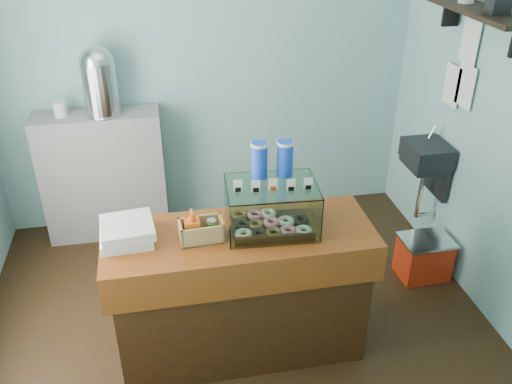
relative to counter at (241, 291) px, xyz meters
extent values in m
plane|color=black|center=(0.00, 0.25, -0.46)|extent=(3.50, 3.50, 0.00)
cube|color=#83BDBF|center=(0.00, 1.75, 0.94)|extent=(3.50, 0.04, 2.80)
cube|color=#83BDBF|center=(0.00, -1.25, 0.94)|extent=(3.50, 0.04, 2.80)
cube|color=#83BDBF|center=(1.75, 0.25, 0.94)|extent=(0.04, 3.00, 2.80)
cube|color=black|center=(1.58, 0.80, 0.44)|extent=(0.30, 0.35, 0.15)
cube|color=black|center=(1.71, 0.80, 0.24)|extent=(0.04, 0.30, 0.35)
cylinder|color=silver|center=(1.65, 0.90, 0.56)|extent=(0.02, 0.02, 0.12)
cylinder|color=silver|center=(1.58, 0.80, 0.09)|extent=(0.04, 0.04, 0.45)
cube|color=black|center=(1.60, 0.55, 1.54)|extent=(0.25, 1.00, 0.03)
cube|color=black|center=(1.67, 0.95, 1.44)|extent=(0.12, 0.03, 0.18)
cube|color=white|center=(1.73, 0.70, 0.99)|extent=(0.01, 0.21, 0.30)
cube|color=white|center=(1.73, 0.87, 0.94)|extent=(0.01, 0.21, 0.30)
cube|color=white|center=(1.73, 0.75, 1.29)|extent=(0.01, 0.21, 0.30)
cube|color=#3C1D0B|center=(0.00, 0.00, -0.04)|extent=(1.50, 0.56, 0.84)
cube|color=#51200A|center=(0.00, 0.00, 0.41)|extent=(1.60, 0.60, 0.06)
cube|color=#51200A|center=(0.00, -0.28, 0.29)|extent=(1.60, 0.04, 0.18)
cube|color=gray|center=(-0.90, 1.57, 0.09)|extent=(1.00, 0.32, 1.10)
cube|color=#331A0F|center=(0.19, 0.02, 0.45)|extent=(0.48, 0.36, 0.02)
torus|color=silver|center=(0.01, -0.07, 0.48)|extent=(0.10, 0.10, 0.03)
torus|color=black|center=(0.10, -0.08, 0.48)|extent=(0.10, 0.10, 0.03)
torus|color=brown|center=(0.19, -0.09, 0.48)|extent=(0.10, 0.10, 0.03)
torus|color=pink|center=(0.27, -0.09, 0.48)|extent=(0.10, 0.10, 0.03)
torus|color=silver|center=(0.36, -0.10, 0.48)|extent=(0.10, 0.10, 0.03)
torus|color=black|center=(0.02, 0.03, 0.48)|extent=(0.10, 0.10, 0.03)
torus|color=brown|center=(0.11, 0.02, 0.48)|extent=(0.10, 0.10, 0.03)
torus|color=pink|center=(0.19, 0.02, 0.48)|extent=(0.10, 0.10, 0.03)
torus|color=silver|center=(0.28, 0.01, 0.48)|extent=(0.10, 0.10, 0.03)
torus|color=black|center=(0.36, 0.01, 0.48)|extent=(0.10, 0.10, 0.03)
torus|color=brown|center=(0.03, 0.13, 0.48)|extent=(0.10, 0.10, 0.03)
torus|color=pink|center=(0.11, 0.13, 0.48)|extent=(0.10, 0.10, 0.03)
torus|color=silver|center=(0.20, 0.12, 0.48)|extent=(0.10, 0.10, 0.03)
cube|color=white|center=(0.18, -0.17, 0.58)|extent=(0.51, 0.04, 0.28)
cube|color=white|center=(0.20, 0.21, 0.58)|extent=(0.51, 0.04, 0.28)
cube|color=white|center=(-0.06, 0.04, 0.58)|extent=(0.03, 0.37, 0.28)
cube|color=white|center=(0.45, 0.00, 0.58)|extent=(0.03, 0.37, 0.28)
cube|color=white|center=(0.19, 0.02, 0.73)|extent=(0.55, 0.42, 0.01)
cube|color=white|center=(-0.01, -0.02, 0.76)|extent=(0.05, 0.01, 0.07)
cube|color=black|center=(-0.01, -0.02, 0.74)|extent=(0.03, 0.02, 0.02)
cube|color=white|center=(0.09, -0.02, 0.76)|extent=(0.05, 0.01, 0.07)
cube|color=black|center=(0.09, -0.02, 0.74)|extent=(0.03, 0.02, 0.02)
cube|color=white|center=(0.19, -0.03, 0.76)|extent=(0.05, 0.01, 0.07)
cube|color=red|center=(0.19, -0.03, 0.74)|extent=(0.03, 0.02, 0.02)
cube|color=white|center=(0.29, -0.04, 0.76)|extent=(0.05, 0.01, 0.07)
cube|color=black|center=(0.29, -0.04, 0.74)|extent=(0.03, 0.02, 0.02)
cube|color=white|center=(0.39, -0.04, 0.76)|extent=(0.05, 0.01, 0.07)
cube|color=black|center=(0.39, -0.04, 0.74)|extent=(0.03, 0.02, 0.02)
cylinder|color=blue|center=(0.14, 0.14, 0.84)|extent=(0.09, 0.09, 0.22)
cylinder|color=silver|center=(0.14, 0.14, 0.94)|extent=(0.10, 0.10, 0.02)
cylinder|color=blue|center=(0.29, 0.13, 0.84)|extent=(0.09, 0.09, 0.22)
cylinder|color=silver|center=(0.29, 0.13, 0.94)|extent=(0.10, 0.10, 0.02)
cube|color=tan|center=(-0.22, -0.02, 0.45)|extent=(0.26, 0.16, 0.01)
cube|color=tan|center=(-0.22, -0.09, 0.50)|extent=(0.25, 0.03, 0.12)
cube|color=tan|center=(-0.23, 0.05, 0.50)|extent=(0.25, 0.03, 0.12)
cube|color=tan|center=(-0.34, -0.03, 0.50)|extent=(0.02, 0.15, 0.12)
cube|color=tan|center=(-0.11, -0.01, 0.50)|extent=(0.02, 0.15, 0.12)
imported|color=orange|center=(-0.27, -0.02, 0.55)|extent=(0.09, 0.09, 0.19)
cylinder|color=#487E22|center=(-0.16, -0.02, 0.50)|extent=(0.06, 0.06, 0.10)
cylinder|color=silver|center=(-0.16, -0.02, 0.56)|extent=(0.05, 0.05, 0.01)
cube|color=silver|center=(-0.65, 0.06, 0.47)|extent=(0.31, 0.31, 0.06)
cube|color=silver|center=(-0.64, 0.05, 0.53)|extent=(0.32, 0.32, 0.06)
cylinder|color=silver|center=(-0.82, 1.56, 0.65)|extent=(0.30, 0.30, 0.01)
cylinder|color=silver|center=(-0.82, 1.56, 0.85)|extent=(0.27, 0.27, 0.40)
sphere|color=silver|center=(-0.82, 1.56, 1.06)|extent=(0.27, 0.27, 0.27)
cube|color=red|center=(1.51, 0.47, -0.30)|extent=(0.37, 0.28, 0.32)
cube|color=silver|center=(1.51, 0.47, -0.13)|extent=(0.39, 0.30, 0.02)
camera|label=1|loc=(-0.41, -2.61, 2.23)|focal=38.00mm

